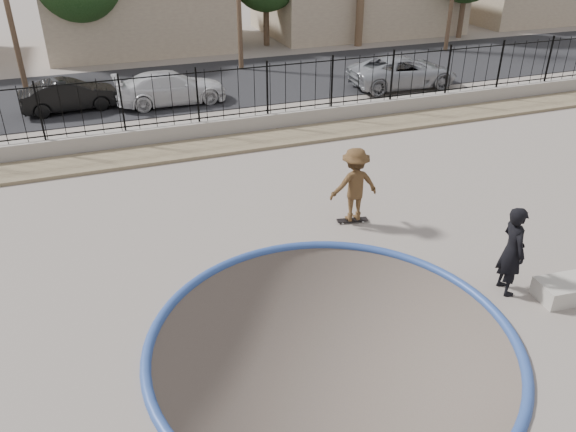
# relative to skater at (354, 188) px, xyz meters

# --- Properties ---
(ground) EXTENTS (120.00, 120.00, 2.20)m
(ground) POSITION_rel_skater_xyz_m (-2.35, 9.00, -2.06)
(ground) COLOR gray
(ground) RESTS_ON ground
(bowl_pit) EXTENTS (6.84, 6.84, 1.80)m
(bowl_pit) POSITION_rel_skater_xyz_m (-2.35, -4.00, -0.96)
(bowl_pit) COLOR #4D413B
(bowl_pit) RESTS_ON ground
(coping_ring) EXTENTS (7.04, 7.04, 0.20)m
(coping_ring) POSITION_rel_skater_xyz_m (-2.35, -4.00, -0.96)
(coping_ring) COLOR #2E4C96
(coping_ring) RESTS_ON ground
(rock_strip) EXTENTS (42.00, 1.60, 0.11)m
(rock_strip) POSITION_rel_skater_xyz_m (-2.35, 6.20, -0.91)
(rock_strip) COLOR #8A7C5A
(rock_strip) RESTS_ON ground
(retaining_wall) EXTENTS (42.00, 0.45, 0.60)m
(retaining_wall) POSITION_rel_skater_xyz_m (-2.35, 7.30, -0.66)
(retaining_wall) COLOR gray
(retaining_wall) RESTS_ON ground
(fence) EXTENTS (40.00, 0.04, 1.80)m
(fence) POSITION_rel_skater_xyz_m (-2.35, 7.30, 0.54)
(fence) COLOR black
(fence) RESTS_ON retaining_wall
(street) EXTENTS (90.00, 8.00, 0.04)m
(street) POSITION_rel_skater_xyz_m (-2.35, 14.00, -0.94)
(street) COLOR black
(street) RESTS_ON ground
(house_center) EXTENTS (10.60, 8.60, 3.90)m
(house_center) POSITION_rel_skater_xyz_m (-2.35, 23.50, 1.01)
(house_center) COLOR tan
(house_center) RESTS_ON ground
(skater) EXTENTS (1.28, 0.78, 1.92)m
(skater) POSITION_rel_skater_xyz_m (0.00, 0.00, 0.00)
(skater) COLOR brown
(skater) RESTS_ON ground
(skateboard) EXTENTS (0.82, 0.35, 0.07)m
(skateboard) POSITION_rel_skater_xyz_m (0.00, 0.00, -0.90)
(skateboard) COLOR black
(skateboard) RESTS_ON ground
(videographer) EXTENTS (0.60, 0.79, 1.97)m
(videographer) POSITION_rel_skater_xyz_m (1.71, -3.77, 0.02)
(videographer) COLOR black
(videographer) RESTS_ON ground
(concrete_ledge) EXTENTS (1.66, 0.85, 0.40)m
(concrete_ledge) POSITION_rel_skater_xyz_m (2.92, -4.45, -0.76)
(concrete_ledge) COLOR #B1AA9D
(concrete_ledge) RESTS_ON ground
(car_b) EXTENTS (3.84, 1.67, 1.23)m
(car_b) POSITION_rel_skater_xyz_m (-6.50, 12.00, -0.31)
(car_b) COLOR black
(car_b) RESTS_ON street
(car_c) EXTENTS (4.52, 1.94, 1.30)m
(car_c) POSITION_rel_skater_xyz_m (-2.59, 11.55, -0.27)
(car_c) COLOR silver
(car_c) RESTS_ON street
(car_d) EXTENTS (4.95, 2.43, 1.35)m
(car_d) POSITION_rel_skater_xyz_m (7.55, 10.40, -0.25)
(car_d) COLOR #9C9FA4
(car_d) RESTS_ON street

